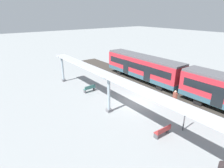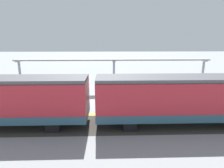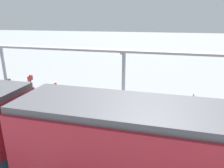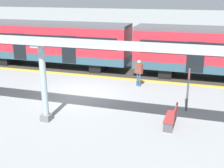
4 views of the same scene
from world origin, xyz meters
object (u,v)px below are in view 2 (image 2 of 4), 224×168
canopy_pillar_second (114,75)px  train_near_carriage (185,99)px  bench_mid_platform (66,89)px  passenger_waiting_near_edge (82,97)px  canopy_pillar_third (20,76)px  bench_near_end (160,88)px  trash_bin (27,89)px  canopy_pillar_nearest (203,75)px  platform_info_sign (56,86)px

canopy_pillar_second → train_near_carriage: bearing=-153.5°
bench_mid_platform → passenger_waiting_near_edge: passenger_waiting_near_edge is taller
canopy_pillar_third → bench_mid_platform: (-1.11, -5.48, -1.39)m
bench_near_end → trash_bin: bearing=89.2°
canopy_pillar_nearest → passenger_waiting_near_edge: bearing=114.0°
canopy_pillar_second → passenger_waiting_near_edge: bearing=153.8°
canopy_pillar_nearest → bench_near_end: 5.76m
canopy_pillar_second → bench_near_end: bearing=-100.7°
canopy_pillar_second → trash_bin: size_ratio=3.91×
platform_info_sign → trash_bin: bearing=60.7°
bench_mid_platform → bench_near_end: bearing=-89.5°
canopy_pillar_third → platform_info_sign: bearing=-121.6°
trash_bin → passenger_waiting_near_edge: (-5.40, -7.12, 0.60)m
bench_mid_platform → passenger_waiting_near_edge: (-5.07, -2.57, 0.62)m
bench_near_end → platform_info_sign: 11.72m
canopy_pillar_nearest → passenger_waiting_near_edge: size_ratio=2.14×
train_near_carriage → trash_bin: bearing=60.1°
canopy_pillar_third → trash_bin: bearing=-130.3°
train_near_carriage → canopy_pillar_nearest: size_ratio=3.45×
train_near_carriage → platform_info_sign: (6.26, 10.79, -0.50)m
canopy_pillar_third → passenger_waiting_near_edge: bearing=-127.6°
trash_bin → canopy_pillar_nearest: bearing=-87.9°
train_near_carriage → bench_mid_platform: 13.19m
train_near_carriage → canopy_pillar_second: (9.29, 4.63, 0.01)m
bench_mid_platform → trash_bin: bearing=85.9°
canopy_pillar_second → bench_mid_platform: bearing=101.2°
canopy_pillar_second → passenger_waiting_near_edge: 6.94m
train_near_carriage → trash_bin: train_near_carriage is taller
bench_mid_platform → trash_bin: (0.33, 4.55, 0.02)m
canopy_pillar_second → trash_bin: 10.30m
train_near_carriage → trash_bin: size_ratio=13.50×
canopy_pillar_nearest → canopy_pillar_second: size_ratio=1.00×
canopy_pillar_nearest → train_near_carriage: bearing=146.2°
platform_info_sign → canopy_pillar_second: bearing=-63.8°
bench_near_end → bench_mid_platform: size_ratio=1.00×
canopy_pillar_nearest → bench_mid_platform: 16.56m
bench_near_end → bench_mid_platform: same height
canopy_pillar_second → canopy_pillar_third: 11.10m
canopy_pillar_nearest → trash_bin: canopy_pillar_nearest is taller
canopy_pillar_nearest → bench_mid_platform: size_ratio=2.39×
train_near_carriage → canopy_pillar_nearest: (9.29, -6.21, 0.01)m
bench_mid_platform → platform_info_sign: bearing=164.4°
train_near_carriage → bench_mid_platform: bearing=51.4°
trash_bin → platform_info_sign: size_ratio=0.42×
bench_near_end → platform_info_sign: size_ratio=0.69×
train_near_carriage → platform_info_sign: size_ratio=5.68×
trash_bin → train_near_carriage: bearing=-119.9°
bench_near_end → platform_info_sign: bearing=100.0°
canopy_pillar_nearest → trash_bin: (-0.78, 21.02, -1.37)m
canopy_pillar_nearest → canopy_pillar_second: bearing=90.0°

